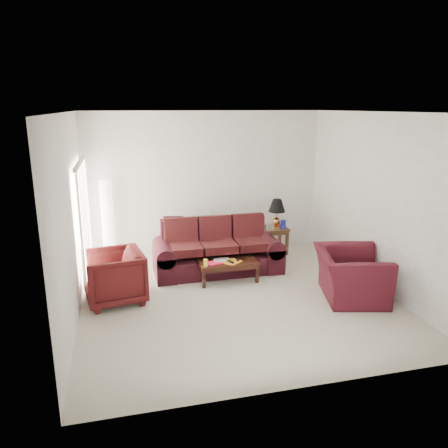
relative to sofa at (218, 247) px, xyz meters
name	(u,v)px	position (x,y,z in m)	size (l,w,h in m)	color
floor	(236,298)	(0.03, -1.25, -0.49)	(5.00, 5.00, 0.00)	beige
blinds	(84,224)	(-2.39, 0.05, 0.59)	(0.10, 2.00, 2.16)	silver
sofa	(218,247)	(0.00, 0.00, 0.00)	(2.40, 1.04, 0.98)	black
throw_pillow	(174,226)	(-0.72, 0.80, 0.25)	(0.40, 0.12, 0.40)	black
end_table	(274,240)	(1.45, 0.81, -0.21)	(0.52, 0.52, 0.57)	brown
table_lamp	(277,213)	(1.50, 0.85, 0.38)	(0.36, 0.36, 0.60)	#C0793C
clock	(270,226)	(1.28, 0.65, 0.15)	(0.15, 0.05, 0.15)	silver
blue_canister	(283,224)	(1.59, 0.68, 0.16)	(0.11, 0.11, 0.18)	#171690
picture_frame	(264,222)	(1.27, 1.03, 0.15)	(0.12, 0.02, 0.15)	silver
floor_lamp	(108,222)	(-2.01, 0.95, 0.37)	(0.28, 0.28, 1.73)	silver
armchair_left	(114,277)	(-1.93, -0.90, -0.07)	(0.91, 0.93, 0.85)	#3F0E0F
armchair_right	(350,275)	(1.87, -1.67, -0.09)	(1.22, 1.07, 0.79)	#3C0E16
coffee_table	(228,271)	(0.07, -0.49, -0.30)	(1.07, 0.53, 0.37)	black
magazine_red	(214,263)	(-0.18, -0.53, -0.11)	(0.26, 0.19, 0.01)	red
magazine_white	(222,260)	(-0.02, -0.43, -0.11)	(0.29, 0.22, 0.02)	beige
magazine_orange	(233,262)	(0.15, -0.58, -0.11)	(0.30, 0.23, 0.02)	orange
remote_a	(230,262)	(0.10, -0.61, -0.09)	(0.05, 0.17, 0.02)	black
remote_b	(237,259)	(0.25, -0.51, -0.09)	(0.04, 0.15, 0.02)	black
yellow_glass	(206,263)	(-0.36, -0.65, -0.05)	(0.07, 0.07, 0.13)	yellow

